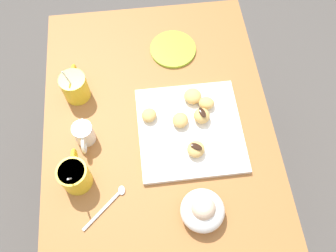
% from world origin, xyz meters
% --- Properties ---
extents(ground_plane, '(8.00, 8.00, 0.00)m').
position_xyz_m(ground_plane, '(0.00, 0.00, 0.00)').
color(ground_plane, '#514C47').
extents(dining_table, '(1.02, 0.72, 0.74)m').
position_xyz_m(dining_table, '(0.00, 0.00, 0.60)').
color(dining_table, '#A36633').
rests_on(dining_table, ground_plane).
extents(pastry_plate_square, '(0.32, 0.32, 0.02)m').
position_xyz_m(pastry_plate_square, '(-0.02, -0.10, 0.75)').
color(pastry_plate_square, white).
rests_on(pastry_plate_square, dining_table).
extents(coffee_mug_yellow_left, '(0.12, 0.09, 0.14)m').
position_xyz_m(coffee_mug_yellow_left, '(-0.15, 0.25, 0.79)').
color(coffee_mug_yellow_left, yellow).
rests_on(coffee_mug_yellow_left, dining_table).
extents(coffee_mug_yellow_right, '(0.12, 0.08, 0.14)m').
position_xyz_m(coffee_mug_yellow_right, '(0.15, 0.25, 0.79)').
color(coffee_mug_yellow_right, yellow).
rests_on(coffee_mug_yellow_right, dining_table).
extents(cream_pitcher_white, '(0.10, 0.06, 0.07)m').
position_xyz_m(cream_pitcher_white, '(-0.02, 0.23, 0.78)').
color(cream_pitcher_white, white).
rests_on(cream_pitcher_white, dining_table).
extents(ice_cream_bowl, '(0.12, 0.12, 0.09)m').
position_xyz_m(ice_cream_bowl, '(-0.28, -0.09, 0.78)').
color(ice_cream_bowl, white).
rests_on(ice_cream_bowl, dining_table).
extents(saucer_lime_left, '(0.16, 0.16, 0.01)m').
position_xyz_m(saucer_lime_left, '(0.30, -0.08, 0.75)').
color(saucer_lime_left, '#9EC633').
rests_on(saucer_lime_left, dining_table).
extents(loose_spoon_near_saucer, '(0.12, 0.12, 0.01)m').
position_xyz_m(loose_spoon_near_saucer, '(-0.22, 0.16, 0.74)').
color(loose_spoon_near_saucer, silver).
rests_on(loose_spoon_near_saucer, dining_table).
extents(beignet_0, '(0.05, 0.05, 0.04)m').
position_xyz_m(beignet_0, '(0.01, -0.14, 0.78)').
color(beignet_0, '#E5B260').
rests_on(beignet_0, pastry_plate_square).
extents(chocolate_drizzle_0, '(0.04, 0.03, 0.00)m').
position_xyz_m(chocolate_drizzle_0, '(0.01, -0.14, 0.80)').
color(chocolate_drizzle_0, black).
rests_on(chocolate_drizzle_0, beignet_0).
extents(beignet_1, '(0.07, 0.07, 0.03)m').
position_xyz_m(beignet_1, '(0.08, -0.12, 0.77)').
color(beignet_1, '#E5B260').
rests_on(beignet_1, pastry_plate_square).
extents(beignet_2, '(0.06, 0.06, 0.03)m').
position_xyz_m(beignet_2, '(0.05, -0.16, 0.77)').
color(beignet_2, '#E5B260').
rests_on(beignet_2, pastry_plate_square).
extents(beignet_3, '(0.07, 0.06, 0.03)m').
position_xyz_m(beignet_3, '(0.03, 0.03, 0.77)').
color(beignet_3, '#E5B260').
rests_on(beignet_3, pastry_plate_square).
extents(beignet_4, '(0.06, 0.06, 0.03)m').
position_xyz_m(beignet_4, '(0.00, -0.07, 0.77)').
color(beignet_4, '#E5B260').
rests_on(beignet_4, pastry_plate_square).
extents(beignet_5, '(0.07, 0.07, 0.04)m').
position_xyz_m(beignet_5, '(-0.10, -0.10, 0.77)').
color(beignet_5, '#E5B260').
rests_on(beignet_5, pastry_plate_square).
extents(chocolate_drizzle_5, '(0.04, 0.04, 0.00)m').
position_xyz_m(chocolate_drizzle_5, '(-0.10, -0.10, 0.79)').
color(chocolate_drizzle_5, black).
rests_on(chocolate_drizzle_5, beignet_5).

